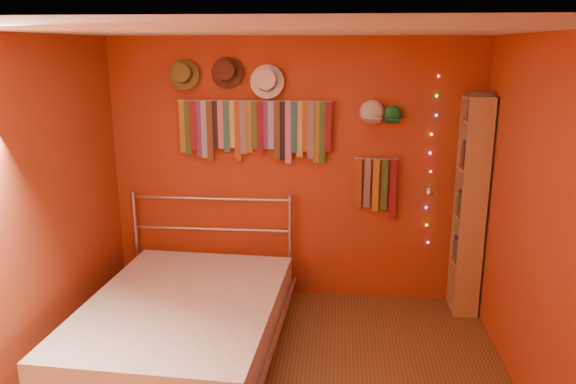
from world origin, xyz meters
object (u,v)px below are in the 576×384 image
(bookshelf, at_px, (475,206))
(bed, at_px, (183,323))
(reading_lamp, at_px, (429,192))
(tie_rack, at_px, (255,127))

(bookshelf, height_order, bed, bookshelf)
(reading_lamp, height_order, bookshelf, bookshelf)
(tie_rack, xyz_separation_m, reading_lamp, (1.60, -0.16, -0.54))
(tie_rack, distance_m, bed, 1.87)
(reading_lamp, bearing_deg, bed, -154.68)
(reading_lamp, xyz_separation_m, bed, (-2.03, -0.96, -0.90))
(reading_lamp, relative_size, bookshelf, 0.15)
(tie_rack, relative_size, bed, 0.66)
(tie_rack, bearing_deg, reading_lamp, -5.80)
(tie_rack, relative_size, bookshelf, 0.72)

